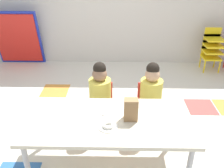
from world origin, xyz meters
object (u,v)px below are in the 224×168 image
(paper_plate_center_table, at_px, (107,111))
(donut_powdered_on_plate, at_px, (108,125))
(folded_activity_table, at_px, (18,38))
(paper_bag_brown, at_px, (131,110))
(seated_child_middle_seat, at_px, (151,92))
(kid_chair_yellow_stack, at_px, (212,47))
(craft_table, at_px, (109,124))
(paper_plate_near_edge, at_px, (108,127))
(seated_child_near_camera, at_px, (100,91))

(paper_plate_center_table, distance_m, donut_powdered_on_plate, 0.26)
(folded_activity_table, xyz_separation_m, paper_bag_brown, (2.08, -2.70, 0.17))
(seated_child_middle_seat, height_order, paper_bag_brown, seated_child_middle_seat)
(seated_child_middle_seat, xyz_separation_m, kid_chair_yellow_stack, (1.38, 1.90, -0.10))
(seated_child_middle_seat, distance_m, kid_chair_yellow_stack, 2.35)
(craft_table, relative_size, paper_bag_brown, 7.30)
(paper_plate_center_table, bearing_deg, folded_activity_table, 125.80)
(kid_chair_yellow_stack, height_order, donut_powdered_on_plate, kid_chair_yellow_stack)
(kid_chair_yellow_stack, height_order, paper_plate_near_edge, kid_chair_yellow_stack)
(kid_chair_yellow_stack, xyz_separation_m, paper_plate_center_table, (-1.88, -2.38, 0.14))
(seated_child_near_camera, height_order, donut_powdered_on_plate, seated_child_near_camera)
(paper_plate_center_table, bearing_deg, donut_powdered_on_plate, -86.28)
(folded_activity_table, bearing_deg, paper_plate_near_edge, -56.54)
(folded_activity_table, height_order, paper_bag_brown, folded_activity_table)
(paper_bag_brown, distance_m, paper_plate_center_table, 0.28)
(seated_child_near_camera, distance_m, folded_activity_table, 2.73)
(seated_child_middle_seat, height_order, donut_powdered_on_plate, seated_child_middle_seat)
(seated_child_near_camera, distance_m, paper_plate_near_edge, 0.75)
(craft_table, xyz_separation_m, folded_activity_table, (-1.87, 2.71, -0.01))
(seated_child_near_camera, xyz_separation_m, paper_bag_brown, (0.33, -0.61, 0.15))
(paper_plate_center_table, bearing_deg, paper_plate_near_edge, -86.28)
(craft_table, relative_size, donut_powdered_on_plate, 14.70)
(seated_child_near_camera, distance_m, kid_chair_yellow_stack, 2.75)
(craft_table, bearing_deg, paper_bag_brown, 1.53)
(paper_bag_brown, distance_m, paper_plate_near_edge, 0.27)
(paper_bag_brown, bearing_deg, donut_powdered_on_plate, -148.93)
(paper_plate_center_table, bearing_deg, seated_child_middle_seat, 43.66)
(kid_chair_yellow_stack, bearing_deg, paper_bag_brown, -123.40)
(seated_child_middle_seat, xyz_separation_m, paper_plate_near_edge, (-0.48, -0.74, 0.04))
(seated_child_middle_seat, bearing_deg, craft_table, -128.10)
(craft_table, bearing_deg, donut_powdered_on_plate, -90.13)
(kid_chair_yellow_stack, bearing_deg, folded_activity_table, 177.04)
(paper_bag_brown, distance_m, donut_powdered_on_plate, 0.26)
(seated_child_near_camera, relative_size, paper_bag_brown, 4.17)
(folded_activity_table, xyz_separation_m, paper_plate_center_table, (1.85, -2.57, 0.06))
(folded_activity_table, distance_m, paper_plate_near_edge, 3.39)
(folded_activity_table, bearing_deg, paper_plate_center_table, -54.20)
(kid_chair_yellow_stack, bearing_deg, paper_plate_center_table, -128.36)
(paper_plate_center_table, bearing_deg, seated_child_near_camera, 102.24)
(paper_plate_near_edge, xyz_separation_m, donut_powdered_on_plate, (0.00, 0.00, 0.02))
(paper_plate_center_table, bearing_deg, kid_chair_yellow_stack, 51.64)
(kid_chair_yellow_stack, relative_size, folded_activity_table, 0.74)
(paper_bag_brown, relative_size, donut_powdered_on_plate, 2.01)
(kid_chair_yellow_stack, xyz_separation_m, paper_plate_near_edge, (-1.87, -2.64, 0.14))
(paper_plate_center_table, bearing_deg, craft_table, -82.94)
(seated_child_middle_seat, relative_size, donut_powdered_on_plate, 8.40)
(seated_child_middle_seat, relative_size, paper_plate_center_table, 5.10)
(folded_activity_table, relative_size, donut_powdered_on_plate, 9.94)
(craft_table, relative_size, paper_plate_near_edge, 8.92)
(craft_table, distance_m, paper_plate_near_edge, 0.13)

